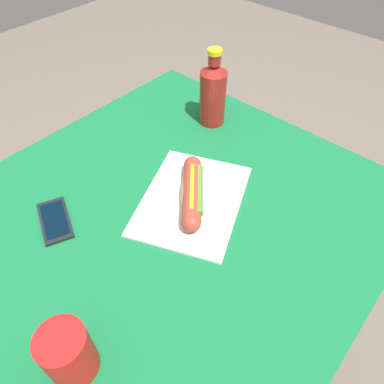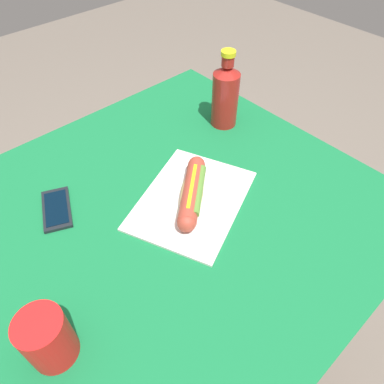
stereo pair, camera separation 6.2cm
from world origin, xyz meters
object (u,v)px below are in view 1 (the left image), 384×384
(soda_bottle, at_px, (213,93))
(drinking_cup, at_px, (68,354))
(hot_dog, at_px, (192,192))
(cell_phone, at_px, (55,220))

(soda_bottle, bearing_deg, drinking_cup, 21.53)
(soda_bottle, relative_size, drinking_cup, 1.96)
(hot_dog, relative_size, cell_phone, 1.29)
(cell_phone, xyz_separation_m, drinking_cup, (0.15, 0.29, 0.05))
(hot_dog, height_order, cell_phone, hot_dog)
(cell_phone, height_order, soda_bottle, soda_bottle)
(hot_dog, relative_size, soda_bottle, 0.83)
(hot_dog, bearing_deg, soda_bottle, -148.61)
(cell_phone, bearing_deg, hot_dog, 143.13)
(cell_phone, distance_m, drinking_cup, 0.33)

